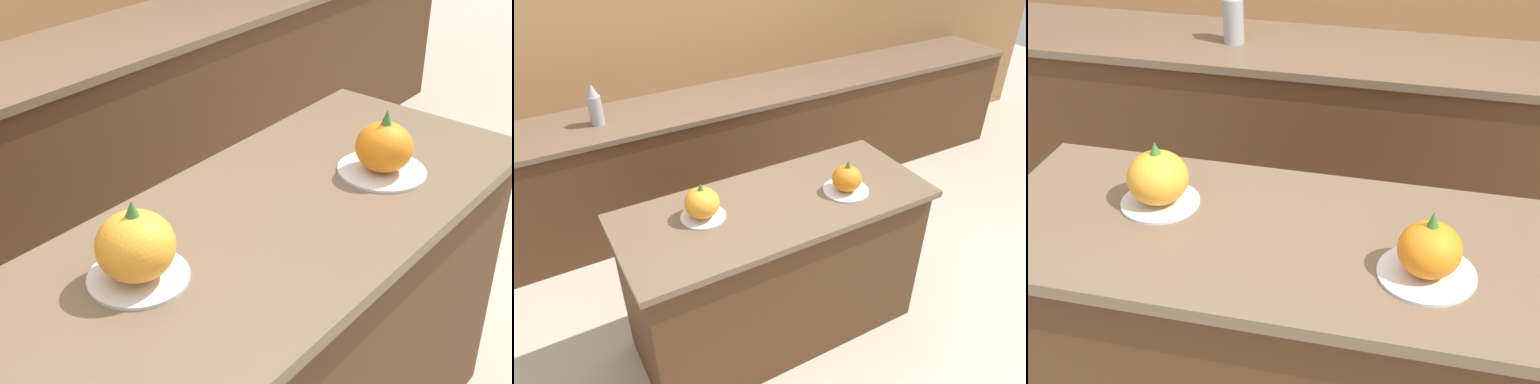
{
  "view_description": "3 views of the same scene",
  "coord_description": "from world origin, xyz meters",
  "views": [
    {
      "loc": [
        -1.13,
        -0.88,
        1.79
      ],
      "look_at": [
        -0.02,
        0.03,
        0.96
      ],
      "focal_mm": 50.0,
      "sensor_mm": 36.0,
      "label": 1
    },
    {
      "loc": [
        -1.03,
        -1.75,
        2.29
      ],
      "look_at": [
        -0.04,
        0.0,
        0.97
      ],
      "focal_mm": 35.0,
      "sensor_mm": 36.0,
      "label": 2
    },
    {
      "loc": [
        0.35,
        -1.44,
        1.93
      ],
      "look_at": [
        -0.01,
        0.04,
        1.0
      ],
      "focal_mm": 50.0,
      "sensor_mm": 36.0,
      "label": 3
    }
  ],
  "objects": [
    {
      "name": "pumpkin_cake_left",
      "position": [
        -0.36,
        0.07,
        0.97
      ],
      "size": [
        0.21,
        0.21,
        0.19
      ],
      "color": "silver",
      "rests_on": "kitchen_island"
    },
    {
      "name": "pumpkin_cake_right",
      "position": [
        0.36,
        -0.08,
        0.96
      ],
      "size": [
        0.23,
        0.23,
        0.18
      ],
      "color": "silver",
      "rests_on": "kitchen_island"
    },
    {
      "name": "kitchen_island",
      "position": [
        0.0,
        0.0,
        0.45
      ],
      "size": [
        1.59,
        0.66,
        0.89
      ],
      "color": "#4C2D19",
      "rests_on": "ground_plane"
    }
  ]
}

